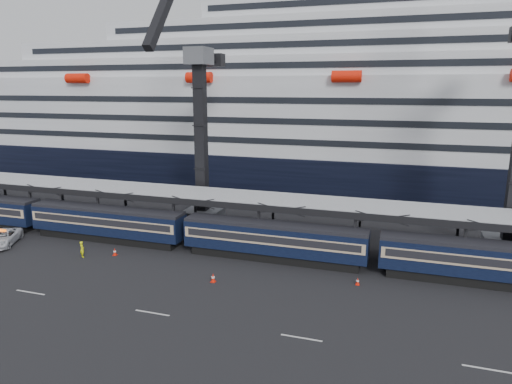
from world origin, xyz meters
TOP-DOWN VIEW (x-y plane):
  - ground at (0.00, 0.00)m, footprint 260.00×260.00m
  - lane_markings at (8.15, -5.23)m, footprint 111.00×4.27m
  - train at (-4.65, 10.00)m, footprint 133.05×3.00m
  - canopy at (0.00, 14.00)m, footprint 130.00×6.25m
  - cruise_ship at (-1.08, 45.99)m, footprint 214.09×28.84m
  - crane_dark_near at (-20.00, 18.59)m, footprint 4.50×17.75m
  - pickup_truck at (-38.32, 4.90)m, footprint 5.00×6.51m
  - worker at (-27.24, 4.47)m, footprint 0.75×0.71m
  - traffic_cone_b at (-24.34, 5.97)m, footprint 0.40×0.40m
  - traffic_cone_c at (-11.75, 2.90)m, footprint 0.44×0.44m
  - traffic_cone_d at (0.90, 6.34)m, footprint 0.35×0.35m

SIDE VIEW (x-z plane):
  - ground at x=0.00m, z-range 0.00..0.00m
  - lane_markings at x=8.15m, z-range 0.00..0.02m
  - traffic_cone_d at x=0.90m, z-range 0.00..0.69m
  - traffic_cone_b at x=-24.34m, z-range -0.01..0.79m
  - traffic_cone_c at x=-11.75m, z-range -0.01..0.87m
  - pickup_truck at x=-38.32m, z-range 0.00..1.64m
  - worker at x=-27.24m, z-range 0.00..1.73m
  - train at x=-4.65m, z-range 0.18..4.23m
  - canopy at x=0.00m, z-range 2.49..8.01m
  - crane_dark_near at x=-20.00m, z-range -5.61..29.47m
  - cruise_ship at x=-1.08m, z-range -4.66..29.34m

